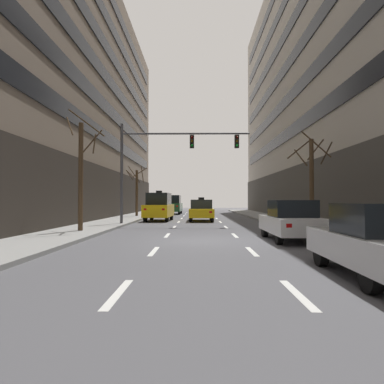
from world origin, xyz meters
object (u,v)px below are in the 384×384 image
taxi_driving_0 (201,210)px  traffic_signal_0 (166,154)px  taxi_driving_2 (159,207)px  street_tree_3 (81,172)px  car_driving_1 (173,205)px  street_tree_0 (137,190)px  street_tree_2 (312,179)px  car_parked_0 (379,241)px  car_parked_1 (291,221)px

taxi_driving_0 → traffic_signal_0: (-2.34, -4.75, 3.80)m
taxi_driving_0 → taxi_driving_2: taxi_driving_2 is taller
traffic_signal_0 → street_tree_3: 6.73m
car_driving_1 → traffic_signal_0: traffic_signal_0 is taller
car_driving_1 → street_tree_3: street_tree_3 is taller
taxi_driving_0 → street_tree_3: (-6.01, -10.14, 2.19)m
taxi_driving_2 → street_tree_0: street_tree_0 is taller
car_driving_1 → street_tree_2: size_ratio=0.91×
car_parked_0 → street_tree_2: street_tree_2 is taller
car_driving_1 → street_tree_3: (-2.88, -23.74, 1.91)m
car_driving_1 → car_parked_0: (6.57, -33.46, -0.33)m
taxi_driving_2 → street_tree_0: size_ratio=0.98×
taxi_driving_0 → street_tree_0: (-6.05, 5.77, 1.75)m
car_parked_0 → street_tree_0: (-9.50, 25.63, 1.81)m
car_driving_1 → street_tree_2: bearing=-68.2°
car_driving_1 → car_parked_1: bearing=-76.1°
car_driving_1 → taxi_driving_0: bearing=-77.0°
car_parked_1 → street_tree_0: size_ratio=0.92×
car_parked_1 → street_tree_2: bearing=62.8°
car_parked_0 → car_parked_1: bearing=90.0°
taxi_driving_2 → traffic_signal_0: (0.98, -5.00, 3.53)m
car_driving_1 → taxi_driving_2: bearing=-90.8°
taxi_driving_2 → street_tree_2: size_ratio=0.92×
car_parked_0 → taxi_driving_2: bearing=108.6°
taxi_driving_0 → street_tree_0: size_ratio=0.94×
car_parked_0 → street_tree_2: (2.29, 11.26, 1.99)m
car_driving_1 → traffic_signal_0: bearing=-87.5°
street_tree_2 → car_parked_0: bearing=-101.5°
car_driving_1 → taxi_driving_2: 13.34m
car_driving_1 → street_tree_2: 23.96m
car_parked_0 → traffic_signal_0: bearing=110.9°
taxi_driving_0 → street_tree_0: street_tree_0 is taller
car_parked_0 → traffic_signal_0: 16.63m
taxi_driving_0 → street_tree_3: 11.99m
taxi_driving_2 → taxi_driving_0: bearing=-4.4°
traffic_signal_0 → street_tree_2: (8.08, -3.86, -1.86)m
taxi_driving_0 → street_tree_2: (5.74, -8.60, 1.94)m
car_parked_1 → traffic_signal_0: bearing=124.8°
street_tree_0 → taxi_driving_2: bearing=-63.6°
street_tree_0 → street_tree_3: bearing=-89.8°
street_tree_3 → street_tree_2: bearing=7.5°
taxi_driving_0 → street_tree_2: bearing=-56.3°
taxi_driving_2 → street_tree_3: 10.91m
car_parked_1 → car_parked_0: bearing=-90.0°
taxi_driving_0 → car_parked_0: (3.45, -19.86, -0.05)m
car_driving_1 → car_parked_1: 27.47m
traffic_signal_0 → street_tree_3: (-3.68, -5.40, -1.62)m
taxi_driving_0 → street_tree_2: street_tree_2 is taller
taxi_driving_0 → street_tree_2: 10.52m
traffic_signal_0 → street_tree_2: bearing=-25.5°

